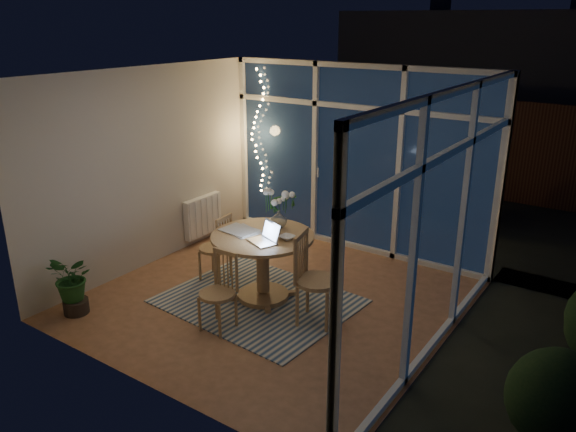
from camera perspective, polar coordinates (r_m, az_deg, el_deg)
The scene contains 25 objects.
floor at distance 6.74m, azimuth -1.44°, elevation -8.42°, with size 4.00×4.00×0.00m, color brown.
ceiling at distance 5.98m, azimuth -1.66°, elevation 14.16°, with size 4.00×4.00×0.00m, color white.
wall_back at distance 7.89m, azimuth 7.06°, elevation 5.74°, with size 4.00×0.04×2.60m, color beige.
wall_front at distance 4.87m, azimuth -15.53°, elevation -3.68°, with size 4.00×0.04×2.60m, color beige.
wall_left at distance 7.55m, azimuth -13.97°, elevation 4.69°, with size 0.04×4.00×2.60m, color beige.
wall_right at distance 5.38m, azimuth 15.99°, elevation -1.49°, with size 0.04×4.00×2.60m, color beige.
window_wall_back at distance 7.85m, azimuth 6.93°, elevation 5.69°, with size 4.00×0.10×2.60m, color silver.
window_wall_right at distance 5.39m, azimuth 15.59°, elevation -1.41°, with size 0.10×4.00×2.60m, color silver.
radiator at distance 8.36m, azimuth -8.64°, elevation 0.03°, with size 0.10×0.70×0.58m, color white.
fairy_lights at distance 8.61m, azimuth -3.12°, elevation 8.55°, with size 0.24×0.10×1.85m, color #FFBE66, non-canonical shape.
garden_patio at distance 10.76m, azimuth 16.62°, elevation 1.27°, with size 12.00×6.00×0.10m, color black.
garden_fence at distance 11.13m, azimuth 15.48°, elevation 7.10°, with size 11.00×0.08×1.80m, color #341912.
neighbour_roof at distance 13.73m, azimuth 21.57°, elevation 14.21°, with size 7.00×3.00×2.20m, color #31343B.
garden_shrubs at distance 9.66m, azimuth 6.54°, elevation 3.11°, with size 0.90×0.90×0.90m, color black.
rug at distance 6.69m, azimuth -3.04°, elevation -8.61°, with size 2.11×1.69×0.01m, color beige.
dining_table at distance 6.59m, azimuth -2.57°, elevation -5.21°, with size 1.19×1.19×0.81m, color #905E41.
chair_left at distance 7.11m, azimuth -7.47°, elevation -3.10°, with size 0.41×0.41×0.89m, color #905E41.
chair_right at distance 6.03m, azimuth 3.00°, elevation -6.41°, with size 0.49×0.49×1.05m, color #905E41.
chair_front at distance 5.99m, azimuth -7.23°, elevation -7.68°, with size 0.40×0.40×0.87m, color #905E41.
laptop at distance 6.17m, azimuth -2.65°, elevation -1.68°, with size 0.32×0.28×0.24m, color #B6B5BA, non-canonical shape.
flower_vase at distance 6.63m, azimuth -0.94°, elevation -0.25°, with size 0.20×0.20×0.21m, color white.
bowl at distance 6.29m, azimuth -0.11°, elevation -2.20°, with size 0.15×0.15×0.04m, color white.
newspapers at distance 6.57m, azimuth -4.54°, elevation -1.43°, with size 0.41×0.31×0.01m, color silver.
phone at distance 6.27m, azimuth -2.60°, elevation -2.44°, with size 0.11×0.06×0.01m, color black.
potted_plant at distance 6.72m, azimuth -21.02°, elevation -6.31°, with size 0.54×0.47×0.76m, color #1B4E1D.
Camera 1 is at (3.51, -4.81, 3.16)m, focal length 35.00 mm.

